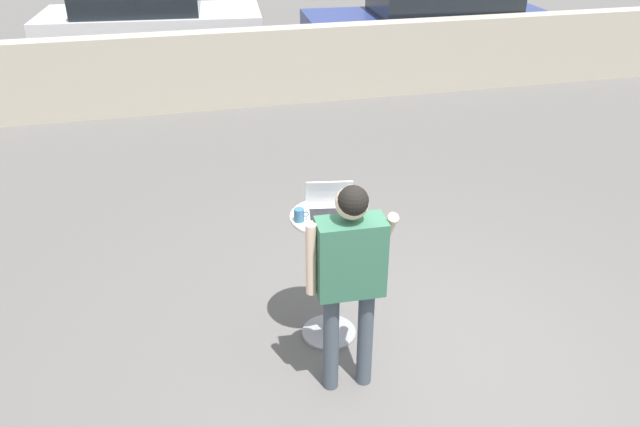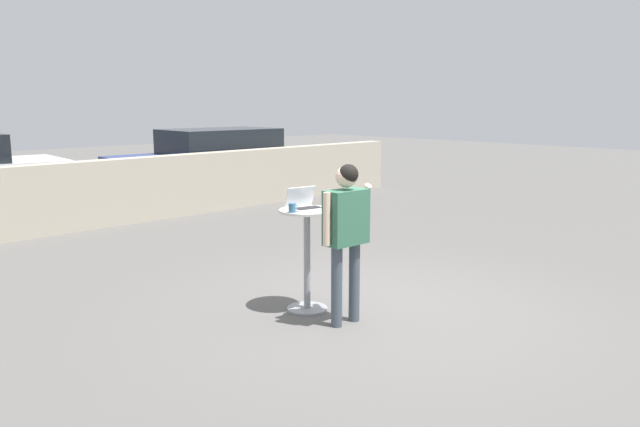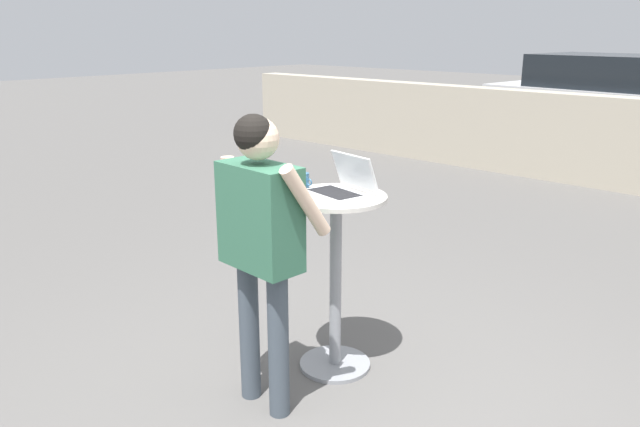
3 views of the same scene
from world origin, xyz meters
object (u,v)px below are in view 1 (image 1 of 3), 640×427
cafe_table (330,266)px  standing_person (350,266)px  laptop (330,206)px  coffee_mug (299,215)px  parked_car_further_down (150,26)px  parked_car_near_street (431,28)px

cafe_table → standing_person: bearing=-91.3°
laptop → coffee_mug: bearing=-164.1°
laptop → parked_car_further_down: 8.24m
laptop → parked_car_further_down: (-1.25, 8.13, -0.32)m
coffee_mug → parked_car_further_down: size_ratio=0.03×
coffee_mug → parked_car_further_down: parked_car_further_down is taller
cafe_table → coffee_mug: (-0.23, -0.03, 0.48)m
laptop → standing_person: standing_person is taller
laptop → parked_car_further_down: bearing=98.7°
standing_person → parked_car_near_street: standing_person is taller
laptop → parked_car_near_street: bearing=61.7°
cafe_table → coffee_mug: size_ratio=10.09×
standing_person → laptop: bearing=87.9°
parked_car_near_street → laptop: bearing=-118.3°
parked_car_near_street → parked_car_further_down: size_ratio=1.11×
laptop → parked_car_near_street: 7.75m
cafe_table → parked_car_further_down: bearing=98.6°
coffee_mug → parked_car_near_street: parked_car_near_street is taller
standing_person → parked_car_near_street: 8.29m
coffee_mug → standing_person: standing_person is taller
laptop → parked_car_near_street: parked_car_near_street is taller
cafe_table → parked_car_further_down: 8.27m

